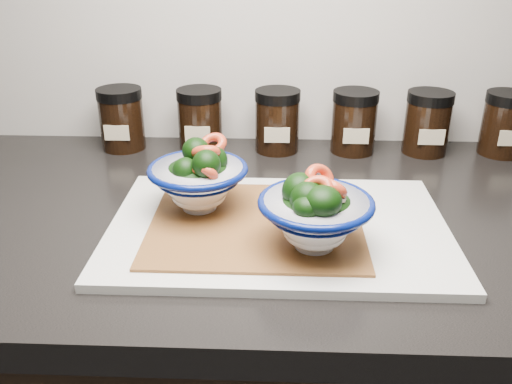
{
  "coord_description": "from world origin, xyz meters",
  "views": [
    {
      "loc": [
        -0.02,
        0.74,
        1.26
      ],
      "look_at": [
        -0.04,
        1.38,
        0.96
      ],
      "focal_mm": 38.0,
      "sensor_mm": 36.0,
      "label": 1
    }
  ],
  "objects_px": {
    "spice_jar_b": "(200,120)",
    "spice_jar_c": "(277,121)",
    "spice_jar_d": "(354,122)",
    "spice_jar_e": "(427,123)",
    "bowl_right": "(315,213)",
    "cutting_board": "(278,228)",
    "spice_jar_f": "(505,124)",
    "bowl_left": "(199,179)",
    "spice_jar_a": "(122,119)"
  },
  "relations": [
    {
      "from": "spice_jar_b",
      "to": "spice_jar_c",
      "type": "xyz_separation_m",
      "value": [
        0.14,
        0.0,
        0.0
      ]
    },
    {
      "from": "spice_jar_b",
      "to": "spice_jar_d",
      "type": "bearing_deg",
      "value": 0.0
    },
    {
      "from": "spice_jar_e",
      "to": "spice_jar_b",
      "type": "bearing_deg",
      "value": 180.0
    },
    {
      "from": "bowl_right",
      "to": "spice_jar_c",
      "type": "distance_m",
      "value": 0.37
    },
    {
      "from": "cutting_board",
      "to": "spice_jar_c",
      "type": "height_order",
      "value": "spice_jar_c"
    },
    {
      "from": "spice_jar_e",
      "to": "bowl_right",
      "type": "bearing_deg",
      "value": -121.04
    },
    {
      "from": "spice_jar_c",
      "to": "spice_jar_f",
      "type": "distance_m",
      "value": 0.41
    },
    {
      "from": "spice_jar_b",
      "to": "spice_jar_e",
      "type": "relative_size",
      "value": 1.0
    },
    {
      "from": "bowl_left",
      "to": "spice_jar_d",
      "type": "xyz_separation_m",
      "value": [
        0.24,
        0.27,
        -0.0
      ]
    },
    {
      "from": "cutting_board",
      "to": "spice_jar_b",
      "type": "height_order",
      "value": "spice_jar_b"
    },
    {
      "from": "cutting_board",
      "to": "spice_jar_f",
      "type": "distance_m",
      "value": 0.51
    },
    {
      "from": "spice_jar_a",
      "to": "spice_jar_b",
      "type": "bearing_deg",
      "value": 0.0
    },
    {
      "from": "spice_jar_c",
      "to": "spice_jar_b",
      "type": "bearing_deg",
      "value": 180.0
    },
    {
      "from": "spice_jar_d",
      "to": "spice_jar_e",
      "type": "bearing_deg",
      "value": 0.0
    },
    {
      "from": "spice_jar_a",
      "to": "spice_jar_b",
      "type": "relative_size",
      "value": 1.0
    },
    {
      "from": "bowl_left",
      "to": "spice_jar_c",
      "type": "relative_size",
      "value": 1.22
    },
    {
      "from": "bowl_right",
      "to": "spice_jar_b",
      "type": "bearing_deg",
      "value": 116.94
    },
    {
      "from": "spice_jar_a",
      "to": "spice_jar_d",
      "type": "xyz_separation_m",
      "value": [
        0.43,
        0.0,
        0.0
      ]
    },
    {
      "from": "cutting_board",
      "to": "bowl_right",
      "type": "height_order",
      "value": "bowl_right"
    },
    {
      "from": "spice_jar_b",
      "to": "spice_jar_a",
      "type": "bearing_deg",
      "value": 180.0
    },
    {
      "from": "cutting_board",
      "to": "spice_jar_f",
      "type": "bearing_deg",
      "value": 37.3
    },
    {
      "from": "spice_jar_b",
      "to": "bowl_left",
      "type": "bearing_deg",
      "value": -82.58
    },
    {
      "from": "cutting_board",
      "to": "spice_jar_d",
      "type": "relative_size",
      "value": 3.98
    },
    {
      "from": "spice_jar_d",
      "to": "spice_jar_b",
      "type": "bearing_deg",
      "value": 180.0
    },
    {
      "from": "spice_jar_d",
      "to": "spice_jar_f",
      "type": "height_order",
      "value": "same"
    },
    {
      "from": "spice_jar_e",
      "to": "spice_jar_f",
      "type": "xyz_separation_m",
      "value": [
        0.14,
        0.0,
        0.0
      ]
    },
    {
      "from": "spice_jar_b",
      "to": "spice_jar_d",
      "type": "relative_size",
      "value": 1.0
    },
    {
      "from": "spice_jar_a",
      "to": "spice_jar_d",
      "type": "bearing_deg",
      "value": 0.0
    },
    {
      "from": "bowl_left",
      "to": "spice_jar_c",
      "type": "distance_m",
      "value": 0.29
    },
    {
      "from": "spice_jar_a",
      "to": "spice_jar_c",
      "type": "xyz_separation_m",
      "value": [
        0.29,
        0.0,
        0.0
      ]
    },
    {
      "from": "spice_jar_c",
      "to": "spice_jar_a",
      "type": "bearing_deg",
      "value": 180.0
    },
    {
      "from": "spice_jar_a",
      "to": "spice_jar_c",
      "type": "height_order",
      "value": "same"
    },
    {
      "from": "spice_jar_a",
      "to": "spice_jar_d",
      "type": "height_order",
      "value": "same"
    },
    {
      "from": "spice_jar_a",
      "to": "spice_jar_b",
      "type": "height_order",
      "value": "same"
    },
    {
      "from": "spice_jar_b",
      "to": "spice_jar_f",
      "type": "height_order",
      "value": "same"
    },
    {
      "from": "spice_jar_a",
      "to": "cutting_board",
      "type": "bearing_deg",
      "value": -46.68
    },
    {
      "from": "bowl_left",
      "to": "cutting_board",
      "type": "bearing_deg",
      "value": -17.9
    },
    {
      "from": "bowl_left",
      "to": "spice_jar_a",
      "type": "distance_m",
      "value": 0.33
    },
    {
      "from": "bowl_left",
      "to": "spice_jar_b",
      "type": "distance_m",
      "value": 0.27
    },
    {
      "from": "spice_jar_a",
      "to": "spice_jar_b",
      "type": "xyz_separation_m",
      "value": [
        0.15,
        0.0,
        0.0
      ]
    },
    {
      "from": "cutting_board",
      "to": "spice_jar_e",
      "type": "distance_m",
      "value": 0.41
    },
    {
      "from": "bowl_left",
      "to": "spice_jar_e",
      "type": "bearing_deg",
      "value": 35.95
    },
    {
      "from": "spice_jar_a",
      "to": "spice_jar_f",
      "type": "distance_m",
      "value": 0.69
    },
    {
      "from": "cutting_board",
      "to": "spice_jar_c",
      "type": "relative_size",
      "value": 3.98
    },
    {
      "from": "bowl_right",
      "to": "spice_jar_e",
      "type": "distance_m",
      "value": 0.43
    },
    {
      "from": "spice_jar_c",
      "to": "spice_jar_f",
      "type": "height_order",
      "value": "same"
    },
    {
      "from": "cutting_board",
      "to": "bowl_left",
      "type": "xyz_separation_m",
      "value": [
        -0.11,
        0.04,
        0.05
      ]
    },
    {
      "from": "cutting_board",
      "to": "spice_jar_c",
      "type": "distance_m",
      "value": 0.31
    },
    {
      "from": "spice_jar_f",
      "to": "spice_jar_b",
      "type": "bearing_deg",
      "value": 180.0
    },
    {
      "from": "spice_jar_e",
      "to": "bowl_left",
      "type": "bearing_deg",
      "value": -144.05
    }
  ]
}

